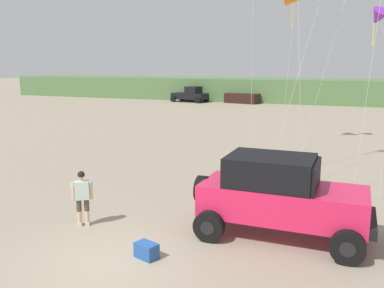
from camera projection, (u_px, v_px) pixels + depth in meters
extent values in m
plane|color=gray|center=(108.00, 262.00, 9.97)|extent=(220.00, 220.00, 0.00)
cube|color=#567A47|center=(323.00, 91.00, 52.00)|extent=(90.00, 8.92, 2.89)
cube|color=#EA2151|center=(282.00, 202.00, 11.28)|extent=(4.40, 1.85, 0.90)
cube|color=#EA2151|center=(347.00, 196.00, 10.60)|extent=(1.10, 1.69, 0.12)
cube|color=black|center=(270.00, 170.00, 11.24)|extent=(2.30, 1.76, 0.80)
cube|color=black|center=(316.00, 176.00, 10.81)|extent=(0.10, 1.67, 0.72)
cube|color=black|center=(372.00, 223.00, 10.49)|extent=(0.20, 1.80, 0.28)
cylinder|color=black|center=(203.00, 189.00, 12.10)|extent=(0.30, 0.77, 0.77)
cylinder|color=black|center=(350.00, 218.00, 11.69)|extent=(0.84, 0.30, 0.84)
cylinder|color=black|center=(350.00, 218.00, 11.69)|extent=(0.38, 0.32, 0.38)
cylinder|color=black|center=(348.00, 247.00, 9.81)|extent=(0.84, 0.30, 0.84)
cylinder|color=black|center=(348.00, 247.00, 9.81)|extent=(0.38, 0.32, 0.38)
cylinder|color=black|center=(231.00, 203.00, 12.96)|extent=(0.84, 0.30, 0.84)
cylinder|color=black|center=(231.00, 203.00, 12.96)|extent=(0.38, 0.32, 0.38)
cylinder|color=black|center=(209.00, 226.00, 11.09)|extent=(0.84, 0.30, 0.84)
cylinder|color=black|center=(209.00, 226.00, 11.09)|extent=(0.38, 0.32, 0.38)
cylinder|color=#DBB28E|center=(80.00, 218.00, 12.17)|extent=(0.14, 0.14, 0.49)
cylinder|color=#4C4233|center=(79.00, 205.00, 12.10)|extent=(0.15, 0.15, 0.36)
cube|color=silver|center=(80.00, 224.00, 12.25)|extent=(0.24, 0.28, 0.10)
cylinder|color=#DBB28E|center=(87.00, 217.00, 12.22)|extent=(0.14, 0.14, 0.49)
cylinder|color=#4C4233|center=(87.00, 205.00, 12.14)|extent=(0.15, 0.15, 0.36)
cube|color=silver|center=(88.00, 223.00, 12.29)|extent=(0.24, 0.28, 0.10)
cube|color=silver|center=(82.00, 190.00, 12.04)|extent=(0.48, 0.44, 0.54)
cylinder|color=#DBB28E|center=(73.00, 191.00, 11.99)|extent=(0.09, 0.09, 0.56)
cylinder|color=silver|center=(73.00, 185.00, 11.95)|extent=(0.11, 0.11, 0.16)
cylinder|color=#DBB28E|center=(91.00, 190.00, 12.09)|extent=(0.09, 0.09, 0.56)
cylinder|color=silver|center=(91.00, 184.00, 12.06)|extent=(0.11, 0.11, 0.16)
cylinder|color=#DBB28E|center=(81.00, 180.00, 11.98)|extent=(0.10, 0.10, 0.08)
sphere|color=#DBB28E|center=(81.00, 175.00, 11.95)|extent=(0.21, 0.21, 0.21)
sphere|color=black|center=(81.00, 175.00, 11.93)|extent=(0.21, 0.21, 0.21)
cube|color=#23519E|center=(147.00, 250.00, 10.16)|extent=(0.64, 0.52, 0.38)
cube|color=black|center=(190.00, 96.00, 52.61)|extent=(4.87, 2.69, 0.76)
cube|color=black|center=(193.00, 90.00, 52.17)|extent=(1.90, 2.06, 0.84)
cylinder|color=black|center=(206.00, 99.00, 52.59)|extent=(0.79, 0.39, 0.76)
cylinder|color=black|center=(198.00, 100.00, 50.84)|extent=(0.79, 0.39, 0.76)
cylinder|color=black|center=(182.00, 98.00, 54.52)|extent=(0.79, 0.39, 0.76)
cylinder|color=black|center=(173.00, 99.00, 52.78)|extent=(0.79, 0.39, 0.76)
cube|color=black|center=(242.00, 98.00, 50.97)|extent=(4.48, 2.62, 1.20)
cylinder|color=silver|center=(253.00, 13.00, 19.32)|extent=(0.70, 1.99, 14.05)
cone|color=purple|center=(378.00, 17.00, 22.33)|extent=(1.48, 1.51, 1.24)
cylinder|color=yellow|center=(373.00, 34.00, 22.55)|extent=(0.05, 0.28, 1.26)
cylinder|color=silver|center=(299.00, 54.00, 15.87)|extent=(0.97, 1.96, 10.08)
cylinder|color=yellow|center=(292.00, 15.00, 22.89)|extent=(0.05, 0.25, 1.25)
cylinder|color=silver|center=(288.00, 74.00, 22.63)|extent=(0.20, 1.89, 8.25)
cylinder|color=silver|center=(324.00, 71.00, 18.50)|extent=(1.81, 1.62, 8.71)
cylinder|color=silver|center=(318.00, 7.00, 17.90)|extent=(2.82, 5.54, 14.19)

